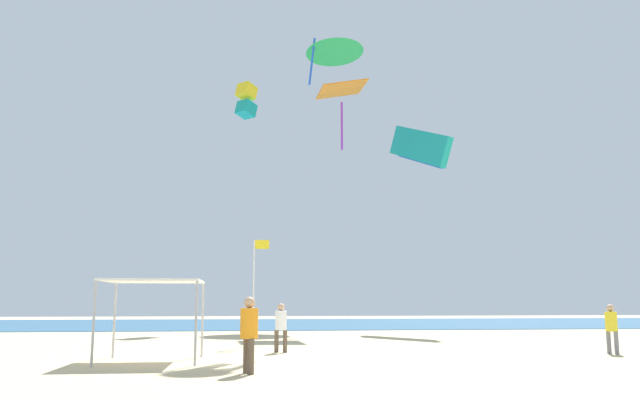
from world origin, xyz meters
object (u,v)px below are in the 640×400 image
Objects in this scene: kite_parafoil_teal at (420,146)px; kite_delta_green at (334,48)px; canopy_tent at (154,284)px; person_near_tent at (249,328)px; banner_flag at (255,282)px; kite_diamond_orange at (342,92)px; kite_box_yellow at (246,100)px; person_leftmost at (281,324)px; person_central at (611,325)px.

kite_delta_green reaches higher than kite_parafoil_teal.
canopy_tent is at bearing -53.09° from kite_parafoil_teal.
canopy_tent is at bearing 20.06° from person_near_tent.
kite_diamond_orange is (5.32, 12.47, 11.97)m from banner_flag.
kite_parafoil_teal is 12.00m from kite_box_yellow.
person_leftmost is 20.56m from kite_parafoil_teal.
kite_delta_green reaches higher than canopy_tent.
person_leftmost is at bearing -28.15° from person_near_tent.
kite_parafoil_teal is 1.05× the size of kite_delta_green.
kite_diamond_orange reaches higher than person_leftmost.
kite_delta_green reaches higher than person_leftmost.
kite_box_yellow is 0.41× the size of kite_delta_green.
banner_flag is at bearing -136.39° from person_central.
person_central is 0.38× the size of kite_diamond_orange.
person_central is (14.46, 0.90, -1.24)m from canopy_tent.
person_near_tent is 0.43× the size of kite_diamond_orange.
canopy_tent is 14.54m from person_central.
kite_box_yellow reaches higher than kite_diamond_orange.
canopy_tent is at bearing -128.25° from kite_delta_green.
kite_diamond_orange is at bearing -32.38° from person_near_tent.
person_near_tent is 1.11× the size of person_leftmost.
person_leftmost is 0.69× the size of kite_box_yellow.
kite_parafoil_teal is at bearing -156.46° from kite_box_yellow.
kite_delta_green is 1.40× the size of kite_diamond_orange.
kite_parafoil_teal is at bearing -97.56° from kite_diamond_orange.
canopy_tent is 1.58× the size of person_near_tent.
person_central is 28.23m from kite_box_yellow.
person_near_tent is (2.72, -3.46, -1.11)m from canopy_tent.
person_central is at bearing -12.70° from kite_parafoil_teal.
canopy_tent is 1.22× the size of kite_box_yellow.
person_leftmost is at bearing -76.00° from banner_flag.
kite_box_yellow is 10.37m from kite_delta_green.
kite_diamond_orange is at bearing 65.78° from canopy_tent.
person_central is at bearing 3.56° from canopy_tent.
canopy_tent is 1.76× the size of person_leftmost.
person_central is 23.00m from kite_diamond_orange.
kite_delta_green is at bearing 83.73° from person_leftmost.
kite_delta_green reaches higher than person_near_tent.
kite_box_yellow is (-0.21, 25.81, 13.82)m from person_near_tent.
banner_flag is 1.74× the size of kite_box_yellow.
canopy_tent is 0.49× the size of kite_delta_green.
kite_parafoil_teal is (10.34, 21.60, 9.96)m from person_near_tent.
kite_diamond_orange reaches higher than kite_parafoil_teal.
kite_box_yellow reaches higher than kite_parafoil_teal.
canopy_tent is 0.47× the size of kite_parafoil_teal.
kite_diamond_orange is at bearing 79.90° from person_leftmost.
person_near_tent is at bearing -91.77° from banner_flag.
person_near_tent is at bearing -94.23° from person_leftmost.
kite_diamond_orange reaches higher than person_central.
kite_delta_green reaches higher than person_central.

